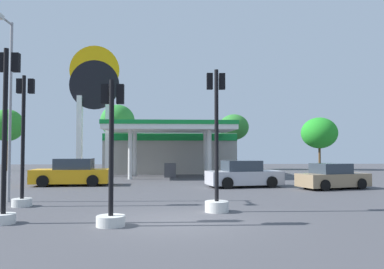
# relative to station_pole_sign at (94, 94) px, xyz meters

# --- Properties ---
(ground_plane) EXTENTS (90.00, 90.00, 0.00)m
(ground_plane) POSITION_rel_station_pole_sign_xyz_m (6.48, -19.68, -6.73)
(ground_plane) COLOR #47474C
(ground_plane) RESTS_ON ground
(gas_station) EXTENTS (11.74, 12.97, 4.27)m
(gas_station) POSITION_rel_station_pole_sign_xyz_m (6.24, 4.06, -4.65)
(gas_station) COLOR #ADA89E
(gas_station) RESTS_ON ground
(station_pole_sign) EXTENTS (4.05, 0.56, 10.72)m
(station_pole_sign) POSITION_rel_station_pole_sign_xyz_m (0.00, 0.00, 0.00)
(station_pole_sign) COLOR white
(station_pole_sign) RESTS_ON ground
(car_0) EXTENTS (4.22, 2.70, 1.40)m
(car_0) POSITION_rel_station_pole_sign_xyz_m (15.27, -10.72, -6.09)
(car_0) COLOR black
(car_0) RESTS_ON ground
(car_1) EXTENTS (4.53, 2.55, 1.53)m
(car_1) POSITION_rel_station_pole_sign_xyz_m (10.55, -9.41, -6.03)
(car_1) COLOR black
(car_1) RESTS_ON ground
(car_2) EXTENTS (4.64, 2.28, 1.63)m
(car_2) POSITION_rel_station_pole_sign_xyz_m (0.35, -8.01, -5.99)
(car_2) COLOR black
(car_2) RESTS_ON ground
(traffic_signal_0) EXTENTS (0.82, 0.82, 4.97)m
(traffic_signal_0) POSITION_rel_station_pole_sign_xyz_m (7.94, -18.09, -5.26)
(traffic_signal_0) COLOR silver
(traffic_signal_0) RESTS_ON ground
(traffic_signal_1) EXTENTS (0.73, 0.73, 5.02)m
(traffic_signal_1) POSITION_rel_station_pole_sign_xyz_m (0.69, -16.44, -4.90)
(traffic_signal_1) COLOR silver
(traffic_signal_1) RESTS_ON ground
(traffic_signal_2) EXTENTS (0.70, 0.71, 5.17)m
(traffic_signal_2) POSITION_rel_station_pole_sign_xyz_m (1.46, -19.81, -4.73)
(traffic_signal_2) COLOR silver
(traffic_signal_2) RESTS_ON ground
(traffic_signal_3) EXTENTS (0.81, 0.81, 4.16)m
(traffic_signal_3) POSITION_rel_station_pole_sign_xyz_m (4.66, -20.35, -5.39)
(traffic_signal_3) COLOR silver
(traffic_signal_3) RESTS_ON ground
(tree_0) EXTENTS (3.40, 3.40, 6.30)m
(tree_0) POSITION_rel_station_pole_sign_xyz_m (-10.52, 8.35, -2.09)
(tree_0) COLOR brown
(tree_0) RESTS_ON ground
(tree_1) EXTENTS (3.51, 3.51, 6.82)m
(tree_1) POSITION_rel_station_pole_sign_xyz_m (0.75, 8.11, -1.62)
(tree_1) COLOR brown
(tree_1) RESTS_ON ground
(tree_2) EXTENTS (3.24, 3.24, 6.01)m
(tree_2) POSITION_rel_station_pole_sign_xyz_m (13.12, 9.58, -2.16)
(tree_2) COLOR brown
(tree_2) RESTS_ON ground
(tree_3) EXTENTS (3.82, 3.82, 5.61)m
(tree_3) POSITION_rel_station_pole_sign_xyz_m (22.16, 8.44, -2.79)
(tree_3) COLOR brown
(tree_3) RESTS_ON ground
(corner_streetlamp) EXTENTS (0.24, 1.48, 7.51)m
(corner_streetlamp) POSITION_rel_station_pole_sign_xyz_m (-0.36, -15.36, -2.26)
(corner_streetlamp) COLOR gray
(corner_streetlamp) RESTS_ON ground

